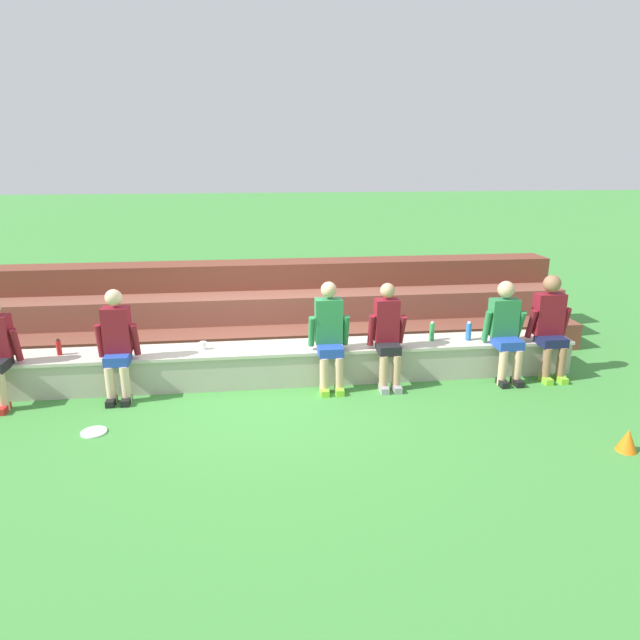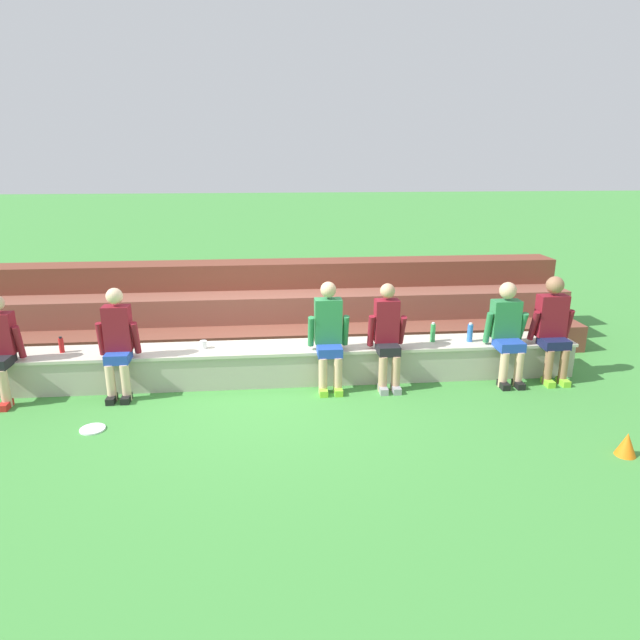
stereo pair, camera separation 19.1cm
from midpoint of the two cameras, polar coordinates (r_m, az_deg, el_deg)
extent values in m
plane|color=#428E3D|center=(7.19, -4.47, -7.07)|extent=(80.00, 80.00, 0.00)
cube|color=#B7AF9E|center=(7.36, -4.56, -4.51)|extent=(8.18, 0.57, 0.47)
cube|color=beige|center=(7.29, -4.60, -2.90)|extent=(8.22, 0.61, 0.04)
cube|color=brown|center=(8.23, -4.68, -2.44)|extent=(9.60, 0.58, 0.41)
cube|color=brown|center=(8.72, -4.77, 0.05)|extent=(9.60, 0.58, 0.81)
cube|color=brown|center=(9.22, -4.86, 2.28)|extent=(9.60, 0.58, 1.22)
cylinder|color=#DBAD89|center=(7.52, -29.13, -6.22)|extent=(0.11, 0.11, 0.47)
cube|color=red|center=(7.55, -29.04, -7.70)|extent=(0.10, 0.22, 0.08)
cube|color=maroon|center=(7.63, -29.46, -1.19)|extent=(0.31, 0.20, 0.50)
cylinder|color=maroon|center=(7.56, -27.98, -2.02)|extent=(0.08, 0.16, 0.43)
cylinder|color=beige|center=(7.16, -20.05, -6.14)|extent=(0.11, 0.11, 0.47)
cylinder|color=beige|center=(7.12, -18.69, -6.13)|extent=(0.11, 0.11, 0.47)
cube|color=black|center=(7.20, -19.98, -7.69)|extent=(0.10, 0.22, 0.08)
cube|color=black|center=(7.16, -18.61, -7.70)|extent=(0.10, 0.22, 0.08)
cube|color=#2347B2|center=(7.15, -19.37, -3.63)|extent=(0.29, 0.30, 0.12)
cube|color=maroon|center=(7.15, -19.42, -0.79)|extent=(0.32, 0.20, 0.56)
sphere|color=beige|center=(7.05, -19.73, 2.32)|extent=(0.20, 0.20, 0.20)
cylinder|color=maroon|center=(7.22, -20.97, -1.83)|extent=(0.08, 0.14, 0.43)
cylinder|color=maroon|center=(7.12, -17.73, -1.76)|extent=(0.08, 0.18, 0.43)
cylinder|color=#DBAD89|center=(6.95, 1.10, -5.77)|extent=(0.11, 0.11, 0.47)
cylinder|color=#DBAD89|center=(6.97, 2.65, -5.71)|extent=(0.11, 0.11, 0.47)
cube|color=#8CD833|center=(6.99, 1.13, -7.37)|extent=(0.10, 0.22, 0.08)
cube|color=#8CD833|center=(7.01, 2.67, -7.31)|extent=(0.10, 0.22, 0.08)
cube|color=#2347B2|center=(6.97, 1.77, -3.15)|extent=(0.31, 0.31, 0.12)
cube|color=#2D7F47|center=(7.02, 1.63, -0.08)|extent=(0.34, 0.20, 0.57)
sphere|color=#DBAD89|center=(6.91, 1.66, 3.15)|extent=(0.20, 0.20, 0.20)
cylinder|color=#2D7F47|center=(7.01, -0.15, -1.19)|extent=(0.08, 0.20, 0.43)
cylinder|color=#2D7F47|center=(7.07, 3.42, -1.08)|extent=(0.08, 0.19, 0.43)
cylinder|color=tan|center=(7.06, 7.27, -5.56)|extent=(0.11, 0.11, 0.47)
cylinder|color=tan|center=(7.09, 8.59, -5.49)|extent=(0.11, 0.11, 0.47)
cube|color=#99999E|center=(7.10, 7.28, -7.13)|extent=(0.10, 0.22, 0.08)
cube|color=#99999E|center=(7.13, 8.60, -7.06)|extent=(0.10, 0.22, 0.08)
cube|color=black|center=(7.10, 7.78, -2.95)|extent=(0.27, 0.33, 0.12)
cube|color=maroon|center=(7.12, 7.64, -0.08)|extent=(0.30, 0.20, 0.55)
sphere|color=tan|center=(7.02, 7.76, 2.99)|extent=(0.19, 0.19, 0.19)
cylinder|color=maroon|center=(7.09, 6.05, -1.13)|extent=(0.08, 0.16, 0.43)
cylinder|color=maroon|center=(7.18, 9.20, -1.03)|extent=(0.08, 0.23, 0.42)
cylinder|color=#DBAD89|center=(7.55, 19.11, -4.88)|extent=(0.11, 0.11, 0.47)
cylinder|color=#DBAD89|center=(7.63, 20.48, -4.78)|extent=(0.11, 0.11, 0.47)
cube|color=black|center=(7.59, 19.09, -6.36)|extent=(0.10, 0.22, 0.08)
cube|color=black|center=(7.67, 20.46, -6.25)|extent=(0.10, 0.22, 0.08)
cube|color=#2347B2|center=(7.61, 19.58, -2.43)|extent=(0.33, 0.33, 0.12)
cube|color=#2D7F47|center=(7.68, 19.24, 0.14)|extent=(0.36, 0.20, 0.49)
sphere|color=#DBAD89|center=(7.59, 19.51, 2.88)|extent=(0.22, 0.22, 0.22)
cylinder|color=#2D7F47|center=(7.60, 17.63, -0.75)|extent=(0.08, 0.15, 0.43)
cylinder|color=#2D7F47|center=(7.79, 20.78, -0.64)|extent=(0.08, 0.22, 0.42)
cylinder|color=#996B4C|center=(7.84, 23.13, -4.52)|extent=(0.11, 0.11, 0.47)
cylinder|color=#996B4C|center=(7.94, 24.45, -4.42)|extent=(0.11, 0.11, 0.47)
cube|color=#8CD833|center=(7.88, 23.11, -5.94)|extent=(0.10, 0.22, 0.08)
cube|color=#8CD833|center=(7.98, 24.43, -5.82)|extent=(0.10, 0.22, 0.08)
cube|color=#191E47|center=(7.90, 23.61, -2.19)|extent=(0.34, 0.31, 0.12)
cube|color=maroon|center=(7.93, 23.39, 0.42)|extent=(0.38, 0.20, 0.56)
sphere|color=#996B4C|center=(7.84, 23.73, 3.32)|extent=(0.23, 0.23, 0.23)
cylinder|color=maroon|center=(7.84, 21.82, -0.54)|extent=(0.08, 0.19, 0.43)
cylinder|color=maroon|center=(8.06, 24.84, -0.43)|extent=(0.08, 0.17, 0.43)
cylinder|color=blue|center=(7.72, 15.90, -1.30)|extent=(0.07, 0.07, 0.24)
cylinder|color=white|center=(7.68, 15.97, -0.38)|extent=(0.04, 0.04, 0.02)
cylinder|color=green|center=(7.59, 12.27, -1.31)|extent=(0.07, 0.07, 0.24)
cylinder|color=white|center=(7.55, 12.33, -0.35)|extent=(0.04, 0.04, 0.02)
cylinder|color=red|center=(7.71, -24.48, -2.40)|extent=(0.06, 0.06, 0.19)
cylinder|color=black|center=(7.68, -24.58, -1.66)|extent=(0.04, 0.04, 0.02)
cylinder|color=white|center=(7.32, -11.20, -2.50)|extent=(0.09, 0.09, 0.10)
cylinder|color=white|center=(6.60, -21.64, -10.43)|extent=(0.27, 0.27, 0.02)
cone|color=orange|center=(6.45, 29.84, -11.07)|extent=(0.20, 0.20, 0.24)
camera|label=1|loc=(0.10, -89.24, 0.23)|focal=31.02mm
camera|label=2|loc=(0.10, 90.76, -0.23)|focal=31.02mm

